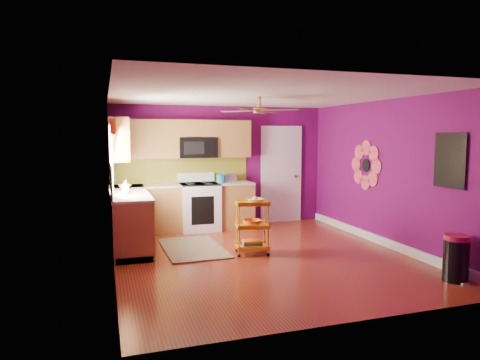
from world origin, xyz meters
name	(u,v)px	position (x,y,z in m)	size (l,w,h in m)	color
ground	(263,256)	(0.00, 0.00, 0.00)	(5.00, 5.00, 0.00)	maroon
room_envelope	(265,153)	(0.03, 0.00, 1.63)	(4.54, 5.04, 2.52)	#610B54
lower_cabinets	(161,214)	(-1.35, 1.82, 0.43)	(2.81, 2.31, 0.94)	brown
electric_range	(199,206)	(-0.55, 2.17, 0.48)	(0.76, 0.66, 1.13)	white
upper_cabinetry	(163,140)	(-1.24, 2.17, 1.80)	(2.80, 2.30, 1.26)	brown
left_window	(111,145)	(-2.22, 1.05, 1.74)	(0.08, 1.35, 1.08)	white
panel_door	(281,175)	(1.35, 2.47, 1.02)	(0.95, 0.11, 2.15)	white
right_wall_art	(400,163)	(2.23, -0.34, 1.44)	(0.04, 2.74, 1.04)	black
ceiling_fan	(259,110)	(0.00, 0.20, 2.29)	(1.01, 1.01, 0.26)	#BF8C3F
shag_rug	(193,248)	(-0.96, 0.78, 0.01)	(0.96, 1.56, 0.02)	black
rolling_cart	(253,225)	(-0.11, 0.19, 0.48)	(0.58, 0.46, 0.93)	yellow
trash_can	(456,258)	(1.99, -1.83, 0.30)	(0.33, 0.36, 0.61)	black
teal_kettle	(221,179)	(-0.10, 2.15, 1.02)	(0.18, 0.18, 0.21)	#136E91
toaster	(230,178)	(0.13, 2.24, 1.03)	(0.22, 0.15, 0.18)	beige
soap_bottle_a	(126,186)	(-2.00, 1.26, 1.04)	(0.09, 0.10, 0.21)	#EA3F72
soap_bottle_b	(125,186)	(-2.01, 1.49, 1.02)	(0.12, 0.12, 0.16)	white
counter_dish	(125,186)	(-1.99, 1.87, 0.97)	(0.25, 0.25, 0.06)	white
counter_cup	(126,192)	(-2.01, 0.99, 0.99)	(0.12, 0.12, 0.09)	white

